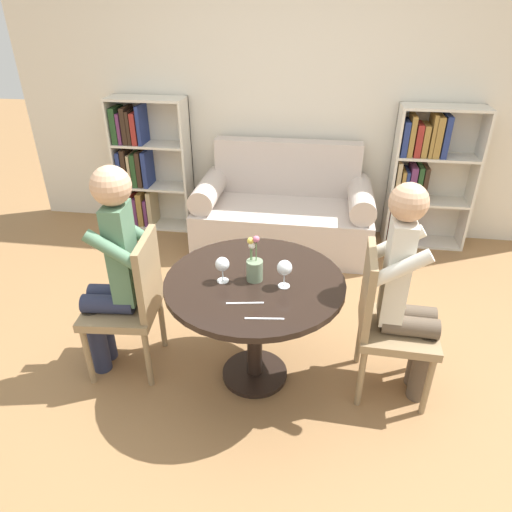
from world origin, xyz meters
TOP-DOWN VIEW (x-y plane):
  - ground_plane at (0.00, 0.00)m, footprint 16.00×16.00m
  - back_wall at (0.00, 2.18)m, footprint 5.20×0.05m
  - round_table at (0.00, 0.00)m, footprint 0.99×0.99m
  - couch at (0.00, 1.75)m, footprint 1.57×0.80m
  - bookshelf_left at (-1.39, 2.01)m, footprint 0.72×0.28m
  - bookshelf_right at (1.22, 2.02)m, footprint 0.72×0.28m
  - chair_left at (-0.73, -0.00)m, footprint 0.46×0.46m
  - chair_right at (0.73, 0.03)m, footprint 0.43×0.43m
  - person_left at (-0.81, -0.01)m, footprint 0.44×0.37m
  - person_right at (0.82, 0.03)m, footprint 0.42×0.35m
  - wine_glass_left at (-0.17, -0.04)m, footprint 0.08×0.08m
  - wine_glass_right at (0.16, -0.04)m, footprint 0.08×0.08m
  - flower_vase at (0.00, 0.01)m, footprint 0.09×0.09m
  - knife_left_setting at (0.10, -0.34)m, footprint 0.19×0.03m
  - fork_left_setting at (-0.01, -0.23)m, footprint 0.19×0.04m

SIDE VIEW (x-z plane):
  - ground_plane at x=0.00m, z-range 0.00..0.00m
  - couch at x=0.00m, z-range -0.15..0.77m
  - chair_left at x=-0.73m, z-range 0.04..0.94m
  - chair_right at x=0.73m, z-range 0.04..0.94m
  - round_table at x=0.00m, z-range 0.22..0.92m
  - bookshelf_left at x=-1.39m, z-range -0.02..1.25m
  - bookshelf_right at x=1.22m, z-range 0.02..1.28m
  - person_right at x=0.82m, z-range 0.03..1.32m
  - knife_left_setting at x=0.10m, z-range 0.70..0.70m
  - fork_left_setting at x=-0.01m, z-range 0.70..0.70m
  - person_left at x=-0.81m, z-range 0.05..1.36m
  - flower_vase at x=0.00m, z-range 0.65..0.91m
  - wine_glass_left at x=-0.17m, z-range 0.73..0.88m
  - wine_glass_right at x=0.16m, z-range 0.73..0.89m
  - back_wall at x=0.00m, z-range 0.00..2.70m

